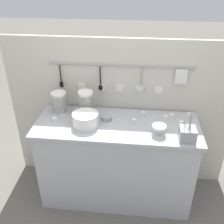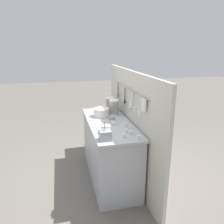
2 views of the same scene
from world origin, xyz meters
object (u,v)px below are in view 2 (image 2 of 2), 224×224
(cutlery_caddy, at_px, (105,135))
(cup_edge_near, at_px, (131,132))
(bowl_stack_wide_centre, at_px, (110,104))
(cup_mid_row, at_px, (138,137))
(cup_by_caddy, at_px, (126,131))
(cup_front_right, at_px, (113,124))
(bowl_stack_nested_right, at_px, (106,129))
(plate_stack, at_px, (101,112))
(cup_back_left, at_px, (125,125))
(steel_mixing_bowl, at_px, (112,118))
(bowl_stack_short_front, at_px, (114,107))
(cup_edge_far, at_px, (100,109))
(cup_beside_plates, at_px, (124,136))

(cutlery_caddy, relative_size, cup_edge_near, 6.09)
(bowl_stack_wide_centre, relative_size, cup_mid_row, 4.92)
(cup_by_caddy, distance_m, cup_front_right, 0.31)
(bowl_stack_nested_right, bearing_deg, cup_edge_near, 63.39)
(plate_stack, distance_m, cup_back_left, 0.58)
(cutlery_caddy, height_order, cup_mid_row, cutlery_caddy)
(plate_stack, xyz_separation_m, cup_back_left, (0.53, 0.23, -0.04))
(plate_stack, distance_m, steel_mixing_bowl, 0.22)
(bowl_stack_short_front, distance_m, cup_edge_far, 0.34)
(cup_mid_row, bearing_deg, plate_stack, -165.52)
(cup_edge_far, bearing_deg, steel_mixing_bowl, 9.84)
(bowl_stack_nested_right, relative_size, plate_stack, 0.52)
(bowl_stack_wide_centre, distance_m, cup_edge_far, 0.19)
(cup_edge_far, bearing_deg, cup_beside_plates, 3.03)
(cutlery_caddy, height_order, cup_back_left, cutlery_caddy)
(plate_stack, distance_m, cup_front_right, 0.45)
(cup_edge_far, xyz_separation_m, cup_front_right, (0.75, 0.05, 0.00))
(bowl_stack_short_front, distance_m, cup_mid_row, 1.01)
(bowl_stack_wide_centre, distance_m, cup_by_caddy, 1.05)
(cutlery_caddy, xyz_separation_m, cup_front_right, (-0.46, 0.22, -0.04))
(plate_stack, xyz_separation_m, cup_edge_far, (-0.31, 0.04, -0.04))
(cup_beside_plates, xyz_separation_m, cup_by_caddy, (-0.14, 0.08, 0.00))
(bowl_stack_wide_centre, bearing_deg, cutlery_caddy, -15.87)
(bowl_stack_wide_centre, bearing_deg, cup_edge_far, -91.55)
(cup_beside_plates, bearing_deg, cup_edge_near, 122.37)
(bowl_stack_wide_centre, xyz_separation_m, cutlery_caddy, (1.20, -0.34, -0.05))
(steel_mixing_bowl, bearing_deg, bowl_stack_nested_right, -21.96)
(cutlery_caddy, relative_size, cup_beside_plates, 6.09)
(cup_back_left, bearing_deg, cup_edge_near, -3.14)
(bowl_stack_nested_right, xyz_separation_m, cup_by_caddy, (0.08, 0.25, -0.02))
(cup_beside_plates, bearing_deg, bowl_stack_wide_centre, 174.67)
(bowl_stack_wide_centre, xyz_separation_m, cup_beside_plates, (1.18, -0.11, -0.09))
(cup_mid_row, bearing_deg, cup_back_left, -177.00)
(plate_stack, bearing_deg, bowl_stack_short_front, 99.05)
(steel_mixing_bowl, relative_size, cup_beside_plates, 2.25)
(cup_back_left, bearing_deg, cup_by_caddy, -13.73)
(cup_back_left, bearing_deg, cup_edge_far, -167.05)
(bowl_stack_nested_right, distance_m, steel_mixing_bowl, 0.52)
(cup_edge_far, distance_m, cup_back_left, 0.86)
(cup_edge_near, relative_size, cup_front_right, 1.00)
(cup_edge_far, height_order, cup_back_left, same)
(cup_beside_plates, bearing_deg, cup_back_left, 159.81)
(cup_by_caddy, bearing_deg, cup_mid_row, 18.15)
(bowl_stack_short_front, height_order, steel_mixing_bowl, bowl_stack_short_front)
(steel_mixing_bowl, height_order, cup_back_left, cup_back_left)
(cutlery_caddy, distance_m, cup_edge_far, 1.22)
(cup_edge_far, bearing_deg, cup_back_left, 12.95)
(bowl_stack_nested_right, xyz_separation_m, cup_back_left, (-0.14, 0.30, -0.02))
(cup_by_caddy, relative_size, cup_front_right, 1.00)
(cup_mid_row, relative_size, cup_beside_plates, 1.00)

